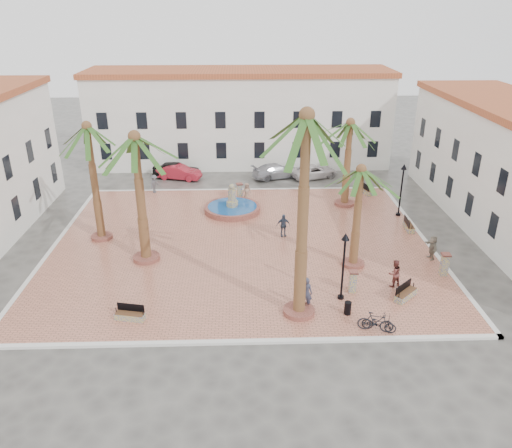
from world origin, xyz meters
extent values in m
plane|color=#56544F|center=(0.00, 0.00, 0.00)|extent=(120.00, 120.00, 0.00)
cube|color=#C07259|center=(0.00, 0.00, 0.07)|extent=(26.00, 22.00, 0.15)
cube|color=silver|center=(0.00, 11.00, 0.08)|extent=(26.30, 0.30, 0.16)
cube|color=silver|center=(0.00, -11.00, 0.08)|extent=(26.30, 0.30, 0.16)
cube|color=silver|center=(13.00, 0.00, 0.08)|extent=(0.30, 22.30, 0.16)
cube|color=silver|center=(-13.00, 0.00, 0.08)|extent=(0.30, 22.30, 0.16)
cube|color=white|center=(0.00, 20.00, 4.50)|extent=(30.00, 7.00, 9.00)
cube|color=#B0522D|center=(0.00, 20.00, 9.25)|extent=(30.40, 7.40, 0.50)
cube|color=black|center=(-13.12, 16.52, 2.20)|extent=(1.00, 0.12, 1.60)
cube|color=black|center=(-9.38, 16.52, 2.20)|extent=(1.00, 0.12, 1.60)
cube|color=black|center=(-5.62, 16.52, 2.20)|extent=(1.00, 0.12, 1.60)
cube|color=black|center=(-1.88, 16.52, 2.20)|extent=(1.00, 0.12, 1.60)
cube|color=black|center=(1.88, 16.52, 2.20)|extent=(1.00, 0.12, 1.60)
cube|color=black|center=(5.62, 16.52, 2.20)|extent=(1.00, 0.12, 1.60)
cube|color=black|center=(9.38, 16.52, 2.20)|extent=(1.00, 0.12, 1.60)
cube|color=black|center=(13.12, 16.52, 2.20)|extent=(1.00, 0.12, 1.60)
cube|color=black|center=(-13.12, 16.52, 5.20)|extent=(1.00, 0.12, 1.60)
cube|color=black|center=(-9.38, 16.52, 5.20)|extent=(1.00, 0.12, 1.60)
cube|color=black|center=(-5.62, 16.52, 5.20)|extent=(1.00, 0.12, 1.60)
cube|color=black|center=(-1.88, 16.52, 5.20)|extent=(1.00, 0.12, 1.60)
cube|color=black|center=(1.88, 16.52, 5.20)|extent=(1.00, 0.12, 1.60)
cube|color=black|center=(5.62, 16.52, 5.20)|extent=(1.00, 0.12, 1.60)
cube|color=black|center=(9.38, 16.52, 5.20)|extent=(1.00, 0.12, 1.60)
cube|color=black|center=(13.12, 16.52, 5.20)|extent=(1.00, 0.12, 1.60)
cube|color=black|center=(16.54, -2.06, 2.20)|extent=(0.12, 1.00, 1.60)
cube|color=black|center=(16.54, 1.65, 2.20)|extent=(0.12, 1.00, 1.60)
cube|color=black|center=(16.54, 5.37, 2.20)|extent=(0.12, 1.00, 1.60)
cube|color=black|center=(16.54, 9.08, 2.20)|extent=(0.12, 1.00, 1.60)
cube|color=black|center=(16.54, 12.80, 2.20)|extent=(0.12, 1.00, 1.60)
cube|color=black|center=(16.54, -2.06, 5.20)|extent=(0.12, 1.00, 1.60)
cube|color=black|center=(16.54, 1.65, 5.20)|extent=(0.12, 1.00, 1.60)
cube|color=black|center=(16.54, 5.37, 5.20)|extent=(0.12, 1.00, 1.60)
cube|color=black|center=(16.54, 9.08, 5.20)|extent=(0.12, 1.00, 1.60)
cube|color=black|center=(16.54, 12.80, 5.20)|extent=(0.12, 1.00, 1.60)
cube|color=black|center=(-16.02, 2.00, 2.20)|extent=(0.12, 1.00, 1.60)
cube|color=black|center=(-16.02, 6.00, 2.20)|extent=(0.12, 1.00, 1.60)
cube|color=black|center=(-16.02, 10.00, 2.20)|extent=(0.12, 1.00, 1.60)
cube|color=black|center=(-16.02, 2.00, 5.20)|extent=(0.12, 1.00, 1.60)
cube|color=black|center=(-16.02, 6.00, 5.20)|extent=(0.12, 1.00, 1.60)
cube|color=black|center=(-16.02, 10.00, 5.20)|extent=(0.12, 1.00, 1.60)
cylinder|color=#924D40|center=(-0.72, 5.88, 0.36)|extent=(4.49, 4.49, 0.43)
cylinder|color=#194C8C|center=(-0.72, 5.88, 0.56)|extent=(3.95, 3.95, 0.06)
cylinder|color=gray|center=(-0.72, 5.88, 0.58)|extent=(0.96, 0.96, 0.85)
cylinder|color=gray|center=(-0.72, 5.88, 1.43)|extent=(0.64, 0.64, 1.28)
sphere|color=gray|center=(-0.72, 5.88, 2.23)|extent=(0.47, 0.47, 0.47)
cylinder|color=#924D40|center=(-9.97, 1.16, 0.26)|extent=(1.51, 1.51, 0.23)
cylinder|color=brown|center=(-9.97, 1.16, 4.30)|extent=(0.49, 0.49, 7.85)
sphere|color=brown|center=(-9.97, 1.16, 8.22)|extent=(0.66, 0.66, 0.66)
cylinder|color=#924D40|center=(-6.25, -2.20, 0.28)|extent=(1.73, 1.73, 0.26)
cylinder|color=brown|center=(-6.25, -2.20, 4.38)|extent=(0.56, 0.56, 7.93)
sphere|color=brown|center=(-6.25, -2.20, 8.34)|extent=(0.76, 0.76, 0.76)
cylinder|color=#924D40|center=(3.04, -8.66, 0.28)|extent=(1.71, 1.71, 0.26)
cylinder|color=brown|center=(3.04, -8.66, 5.65)|extent=(0.56, 0.56, 10.48)
sphere|color=brown|center=(3.04, -8.66, 10.89)|extent=(0.75, 0.75, 0.75)
cylinder|color=#924D40|center=(7.11, -3.37, 0.26)|extent=(1.44, 1.44, 0.22)
cylinder|color=brown|center=(7.11, -3.37, 3.47)|extent=(0.47, 0.47, 6.20)
sphere|color=brown|center=(7.11, -3.37, 6.56)|extent=(0.63, 0.63, 0.63)
cylinder|color=#924D40|center=(8.59, 7.00, 0.27)|extent=(1.63, 1.63, 0.24)
cylinder|color=brown|center=(8.59, 7.00, 3.71)|extent=(0.53, 0.53, 6.64)
sphere|color=brown|center=(8.59, 7.00, 7.03)|extent=(0.71, 0.71, 0.71)
cube|color=gray|center=(-5.98, -8.97, 0.33)|extent=(1.66, 0.80, 0.36)
cube|color=#56351E|center=(-5.98, -8.97, 0.53)|extent=(1.57, 0.74, 0.05)
cube|color=black|center=(-5.94, -8.78, 0.77)|extent=(1.49, 0.35, 0.44)
cylinder|color=black|center=(-6.72, -8.82, 0.64)|extent=(0.05, 0.05, 0.27)
cylinder|color=black|center=(-5.24, -9.12, 0.64)|extent=(0.05, 0.05, 0.27)
cube|color=gray|center=(9.28, -7.39, 0.34)|extent=(1.59, 1.53, 0.38)
cube|color=#56351E|center=(9.28, -7.39, 0.55)|extent=(1.49, 1.43, 0.06)
cube|color=black|center=(9.14, -7.24, 0.81)|extent=(1.20, 1.12, 0.47)
cylinder|color=black|center=(8.69, -7.93, 0.67)|extent=(0.05, 0.05, 0.28)
cylinder|color=black|center=(9.86, -6.84, 0.67)|extent=(0.05, 0.05, 0.28)
cube|color=gray|center=(12.40, 1.92, 0.33)|extent=(0.60, 1.67, 0.36)
cube|color=#56351E|center=(12.40, 1.92, 0.54)|extent=(0.55, 1.57, 0.05)
cube|color=black|center=(12.20, 1.93, 0.79)|extent=(0.14, 1.55, 0.46)
cylinder|color=black|center=(12.35, 1.15, 0.65)|extent=(0.05, 0.05, 0.27)
cylinder|color=black|center=(12.45, 2.69, 0.65)|extent=(0.05, 0.05, 0.27)
cube|color=gray|center=(10.98, 9.67, 0.35)|extent=(1.09, 1.90, 0.40)
cube|color=#56351E|center=(10.98, 9.67, 0.59)|extent=(1.01, 1.79, 0.06)
cube|color=black|center=(10.77, 9.60, 0.86)|extent=(0.58, 1.65, 0.51)
cylinder|color=black|center=(11.25, 8.85, 0.71)|extent=(0.05, 0.05, 0.30)
cylinder|color=black|center=(10.72, 10.49, 0.71)|extent=(0.05, 0.05, 0.30)
cylinder|color=black|center=(5.59, -7.28, 0.23)|extent=(0.37, 0.37, 0.16)
cylinder|color=black|center=(5.59, -7.28, 2.08)|extent=(0.12, 0.12, 3.65)
cone|color=black|center=(5.59, -7.28, 4.06)|extent=(0.45, 0.45, 0.41)
sphere|color=beige|center=(5.59, -7.28, 3.90)|extent=(0.24, 0.24, 0.24)
cylinder|color=black|center=(12.40, 4.58, 0.23)|extent=(0.37, 0.37, 0.17)
cylinder|color=black|center=(12.40, 4.58, 2.12)|extent=(0.12, 0.12, 3.74)
cone|color=black|center=(12.40, 4.58, 4.15)|extent=(0.46, 0.46, 0.42)
sphere|color=beige|center=(12.40, 4.58, 4.00)|extent=(0.25, 0.25, 0.25)
cube|color=gray|center=(6.38, -6.60, 0.78)|extent=(0.41, 0.41, 1.26)
cube|color=#924D40|center=(6.38, -6.60, 1.46)|extent=(0.52, 0.52, 0.10)
cube|color=gray|center=(-0.12, 8.38, 0.83)|extent=(0.50, 0.50, 1.36)
cube|color=#924D40|center=(-0.12, 8.38, 1.56)|extent=(0.62, 0.62, 0.10)
cube|color=gray|center=(12.40, -4.85, 0.83)|extent=(0.44, 0.44, 1.36)
cube|color=#924D40|center=(12.40, -4.85, 1.56)|extent=(0.55, 0.55, 0.10)
cylinder|color=black|center=(5.65, -8.83, 0.52)|extent=(0.38, 0.38, 0.73)
imported|color=#33364A|center=(3.47, -8.14, 1.09)|extent=(0.80, 0.67, 1.89)
imported|color=black|center=(6.94, -10.40, 0.61)|extent=(1.84, 1.18, 0.92)
imported|color=brown|center=(8.94, -6.03, 1.00)|extent=(1.00, 0.90, 1.70)
imported|color=black|center=(6.75, -10.40, 0.70)|extent=(1.90, 0.96, 1.10)
imported|color=#9E755E|center=(0.49, 8.14, 0.93)|extent=(0.84, 0.62, 1.56)
imported|color=#38455C|center=(2.98, 1.07, 1.00)|extent=(1.04, 0.55, 1.69)
imported|color=#4F4F55|center=(-7.60, 10.40, 0.96)|extent=(0.98, 1.20, 1.61)
imported|color=slate|center=(12.40, -2.69, 0.97)|extent=(0.60, 1.54, 1.63)
imported|color=black|center=(-6.22, 14.97, 0.77)|extent=(4.61, 2.10, 1.53)
imported|color=#AB1E2E|center=(-5.89, 14.44, 0.69)|extent=(4.45, 2.51, 1.39)
imported|color=#BABBC3|center=(3.45, 14.52, 0.69)|extent=(5.12, 3.50, 1.38)
imported|color=silver|center=(7.09, 14.43, 0.64)|extent=(5.04, 3.57, 1.27)
camera|label=1|loc=(-0.03, -31.30, 15.58)|focal=35.00mm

